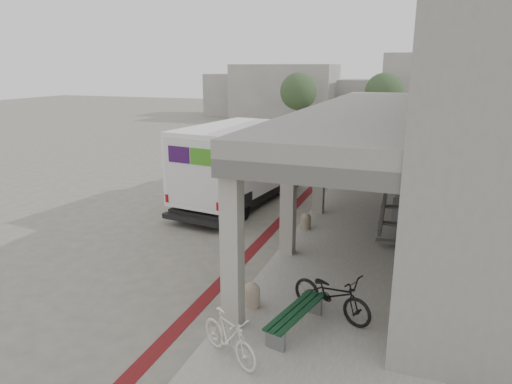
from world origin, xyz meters
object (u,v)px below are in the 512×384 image
at_px(bench, 296,316).
at_px(fedex_truck, 243,161).
at_px(bicycle_cream, 229,336).
at_px(utility_cabinet, 401,211).
at_px(bicycle_black, 332,294).

bearing_deg(bench, fedex_truck, 131.50).
relative_size(bench, bicycle_cream, 1.26).
height_order(utility_cabinet, bicycle_black, bicycle_black).
height_order(bicycle_black, bicycle_cream, bicycle_black).
bearing_deg(utility_cabinet, fedex_truck, 178.25).
relative_size(bench, utility_cabinet, 1.93).
bearing_deg(bicycle_black, utility_cabinet, 13.80).
distance_m(bench, bicycle_black, 0.99).
distance_m(bench, utility_cabinet, 7.55).
bearing_deg(fedex_truck, utility_cabinet, -1.73).
bearing_deg(bench, utility_cabinet, 91.06).
bearing_deg(bicycle_cream, fedex_truck, 50.17).
distance_m(utility_cabinet, bicycle_black, 6.66).
distance_m(fedex_truck, bench, 9.57).
bearing_deg(fedex_truck, bicycle_cream, -62.14).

